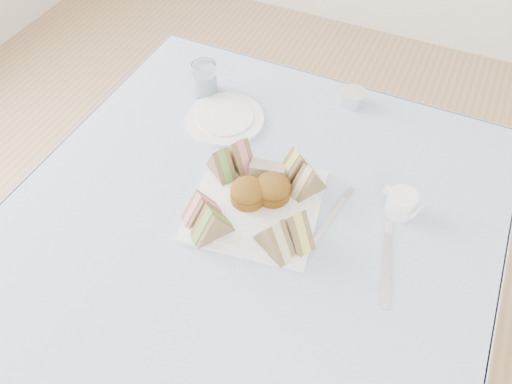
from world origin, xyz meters
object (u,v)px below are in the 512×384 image
at_px(creamer_jug, 401,203).
at_px(serving_plate, 256,205).
at_px(water_glass, 205,79).
at_px(table, 253,296).

bearing_deg(creamer_jug, serving_plate, -137.70).
height_order(serving_plate, water_glass, water_glass).
height_order(table, creamer_jug, creamer_jug).
relative_size(serving_plate, creamer_jug, 4.36).
height_order(water_glass, creamer_jug, water_glass).
distance_m(serving_plate, creamer_jug, 0.31).
bearing_deg(table, serving_plate, 88.49).
bearing_deg(table, water_glass, 131.97).
distance_m(table, serving_plate, 0.38).
bearing_deg(table, creamer_jug, 25.60).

